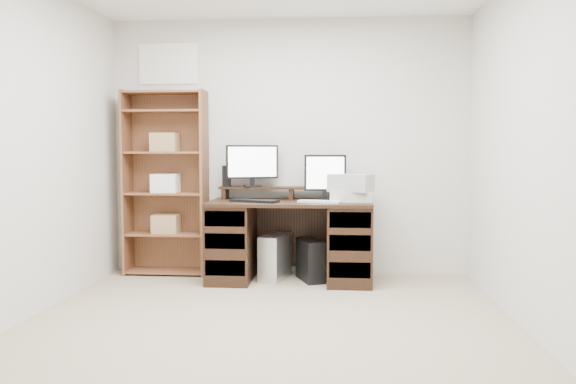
# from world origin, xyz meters

# --- Properties ---
(room) EXTENTS (3.54, 4.04, 2.54)m
(room) POSITION_xyz_m (-0.00, 0.00, 1.25)
(room) COLOR tan
(room) RESTS_ON ground
(desk) EXTENTS (1.50, 0.70, 0.75)m
(desk) POSITION_xyz_m (0.04, 1.64, 0.39)
(desk) COLOR black
(desk) RESTS_ON ground
(riser_shelf) EXTENTS (1.40, 0.22, 0.12)m
(riser_shelf) POSITION_xyz_m (0.04, 1.85, 0.84)
(riser_shelf) COLOR black
(riser_shelf) RESTS_ON desk
(monitor_wide) EXTENTS (0.49, 0.21, 0.40)m
(monitor_wide) POSITION_xyz_m (-0.34, 1.83, 1.09)
(monitor_wide) COLOR black
(monitor_wide) RESTS_ON riser_shelf
(monitor_small) EXTENTS (0.39, 0.15, 0.43)m
(monitor_small) POSITION_xyz_m (0.37, 1.75, 0.98)
(monitor_small) COLOR black
(monitor_small) RESTS_ON desk
(speaker) EXTENTS (0.09, 0.09, 0.20)m
(speaker) POSITION_xyz_m (-0.59, 1.85, 0.97)
(speaker) COLOR black
(speaker) RESTS_ON riser_shelf
(keyboard_black) EXTENTS (0.47, 0.28, 0.02)m
(keyboard_black) POSITION_xyz_m (-0.27, 1.51, 0.76)
(keyboard_black) COLOR black
(keyboard_black) RESTS_ON desk
(keyboard_white) EXTENTS (0.40, 0.22, 0.02)m
(keyboard_white) POSITION_xyz_m (0.32, 1.51, 0.76)
(keyboard_white) COLOR white
(keyboard_white) RESTS_ON desk
(mouse) EXTENTS (0.09, 0.06, 0.03)m
(mouse) POSITION_xyz_m (0.59, 1.54, 0.77)
(mouse) COLOR white
(mouse) RESTS_ON desk
(printer) EXTENTS (0.39, 0.30, 0.09)m
(printer) POSITION_xyz_m (0.61, 1.65, 0.80)
(printer) COLOR #BEB7A6
(printer) RESTS_ON desk
(basket) EXTENTS (0.45, 0.39, 0.16)m
(basket) POSITION_xyz_m (0.61, 1.65, 0.92)
(basket) COLOR #9CA2A7
(basket) RESTS_ON printer
(tower_silver) EXTENTS (0.29, 0.46, 0.42)m
(tower_silver) POSITION_xyz_m (-0.10, 1.69, 0.21)
(tower_silver) COLOR silver
(tower_silver) RESTS_ON ground
(tower_black) EXTENTS (0.29, 0.42, 0.39)m
(tower_black) POSITION_xyz_m (0.23, 1.66, 0.19)
(tower_black) COLOR black
(tower_black) RESTS_ON ground
(bookshelf) EXTENTS (0.80, 0.30, 1.80)m
(bookshelf) POSITION_xyz_m (-1.20, 1.86, 0.92)
(bookshelf) COLOR brown
(bookshelf) RESTS_ON ground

